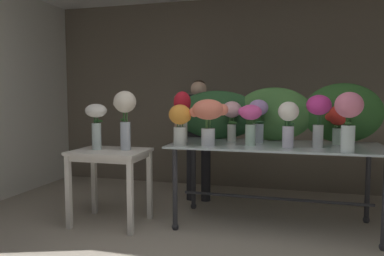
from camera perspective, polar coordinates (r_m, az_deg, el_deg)
name	(u,v)px	position (r m, az deg, el deg)	size (l,w,h in m)	color
ground_plane	(224,222)	(4.00, 4.98, -14.50)	(7.70, 7.70, 0.00)	#9E9384
wall_back	(244,94)	(5.37, 8.13, 5.28)	(5.92, 0.12, 2.73)	#706656
display_table_glass	(275,156)	(3.79, 12.83, -4.34)	(2.09, 0.92, 0.85)	#B0C1C4
side_table_white	(110,160)	(3.88, -12.71, -4.97)	(0.75, 0.58, 0.78)	silver
florist	(198,127)	(4.60, 1.01, 0.21)	(0.64, 0.24, 1.54)	#232328
foliage_backdrop	(273,114)	(4.09, 12.57, 2.15)	(2.23, 0.23, 0.62)	#28562D
vase_crimson_peonies	(182,112)	(3.85, -1.56, 2.51)	(0.19, 0.18, 0.54)	silver
vase_ivory_tulips	(288,120)	(3.55, 14.87, 1.22)	(0.19, 0.19, 0.44)	silver
vase_sunset_freesia	(180,121)	(3.59, -1.84, 1.07)	(0.22, 0.22, 0.41)	silver
vase_lilac_ranunculus	(258,117)	(3.87, 10.35, 1.76)	(0.20, 0.20, 0.45)	silver
vase_scarlet_carnations	(338,120)	(3.92, 21.87, 1.14)	(0.23, 0.19, 0.39)	silver
vase_rosy_hydrangea	(349,114)	(3.40, 23.40, 2.01)	(0.24, 0.24, 0.52)	silver
vase_blush_dahlias	(232,115)	(3.95, 6.25, 2.04)	(0.21, 0.21, 0.43)	silver
vase_magenta_stock	(319,112)	(3.63, 19.26, 2.33)	(0.23, 0.23, 0.50)	silver
vase_coral_lilies	(208,114)	(3.55, 2.59, 2.16)	(0.38, 0.32, 0.46)	silver
vase_fuchsia_roses	(250,119)	(3.62, 9.12, 1.47)	(0.23, 0.22, 0.40)	silver
vase_white_roses_tall	(96,120)	(3.90, -14.78, 1.25)	(0.23, 0.22, 0.48)	silver
vase_cream_lisianthus_tall	(125,112)	(3.81, -10.47, 2.55)	(0.26, 0.23, 0.61)	silver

